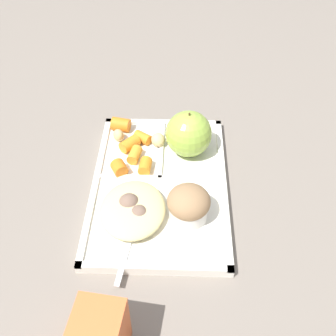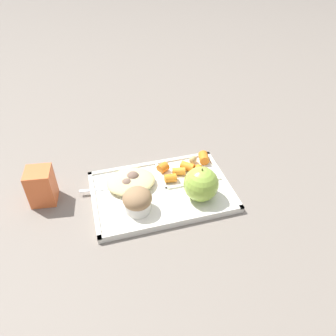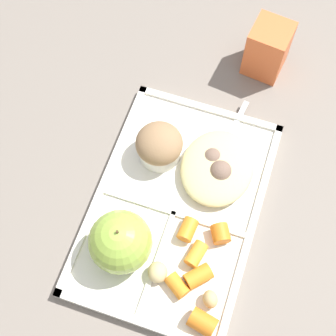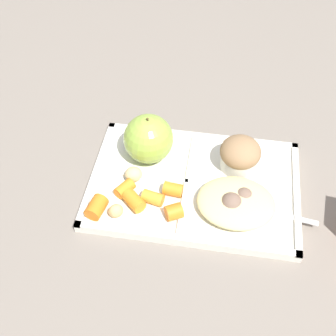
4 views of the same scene
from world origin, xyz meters
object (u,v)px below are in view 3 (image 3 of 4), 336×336
at_px(bran_muffin, 159,146).
at_px(lunch_tray, 176,207).
at_px(green_apple, 120,242).
at_px(milk_carton, 268,49).
at_px(plastic_fork, 226,144).

bearing_deg(bran_muffin, lunch_tray, -144.99).
bearing_deg(green_apple, lunch_tray, -30.13).
relative_size(green_apple, bran_muffin, 1.30).
xyz_separation_m(green_apple, milk_carton, (0.39, -0.11, -0.01)).
xyz_separation_m(lunch_tray, milk_carton, (0.30, -0.06, 0.04)).
bearing_deg(lunch_tray, plastic_fork, -18.47).
bearing_deg(milk_carton, plastic_fork, -178.98).
bearing_deg(lunch_tray, green_apple, 149.87).
bearing_deg(milk_carton, green_apple, 171.15).
xyz_separation_m(lunch_tray, bran_muffin, (0.07, 0.05, 0.04)).
height_order(bran_muffin, milk_carton, milk_carton).
height_order(bran_muffin, plastic_fork, bran_muffin).
bearing_deg(plastic_fork, bran_muffin, 118.45).
bearing_deg(plastic_fork, milk_carton, -6.37).
distance_m(lunch_tray, bran_muffin, 0.10).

